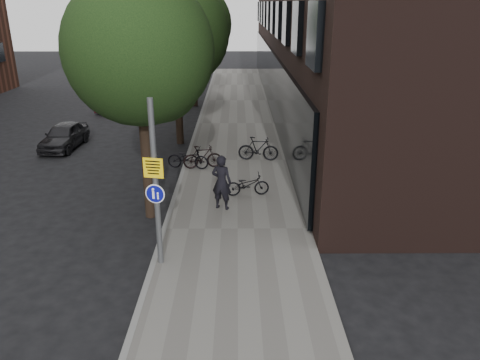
{
  "coord_description": "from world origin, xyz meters",
  "views": [
    {
      "loc": [
        0.24,
        -9.51,
        6.61
      ],
      "look_at": [
        0.32,
        2.58,
        2.0
      ],
      "focal_mm": 35.0,
      "sensor_mm": 36.0,
      "label": 1
    }
  ],
  "objects_px": {
    "signpost": "(156,185)",
    "parked_bike_facade_near": "(247,185)",
    "pedestrian": "(222,182)",
    "parked_car_near": "(64,136)"
  },
  "relations": [
    {
      "from": "parked_bike_facade_near",
      "to": "parked_car_near",
      "type": "distance_m",
      "value": 10.72
    },
    {
      "from": "parked_car_near",
      "to": "signpost",
      "type": "bearing_deg",
      "value": -56.15
    },
    {
      "from": "signpost",
      "to": "parked_bike_facade_near",
      "type": "distance_m",
      "value": 5.51
    },
    {
      "from": "pedestrian",
      "to": "parked_bike_facade_near",
      "type": "height_order",
      "value": "pedestrian"
    },
    {
      "from": "pedestrian",
      "to": "parked_car_near",
      "type": "xyz_separation_m",
      "value": [
        -7.8,
        7.41,
        -0.44
      ]
    },
    {
      "from": "signpost",
      "to": "parked_bike_facade_near",
      "type": "xyz_separation_m",
      "value": [
        2.4,
        4.61,
        -1.81
      ]
    },
    {
      "from": "parked_bike_facade_near",
      "to": "signpost",
      "type": "bearing_deg",
      "value": 146.18
    },
    {
      "from": "signpost",
      "to": "pedestrian",
      "type": "height_order",
      "value": "signpost"
    },
    {
      "from": "signpost",
      "to": "pedestrian",
      "type": "xyz_separation_m",
      "value": [
        1.52,
        3.48,
        -1.29
      ]
    },
    {
      "from": "pedestrian",
      "to": "parked_car_near",
      "type": "relative_size",
      "value": 0.52
    }
  ]
}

